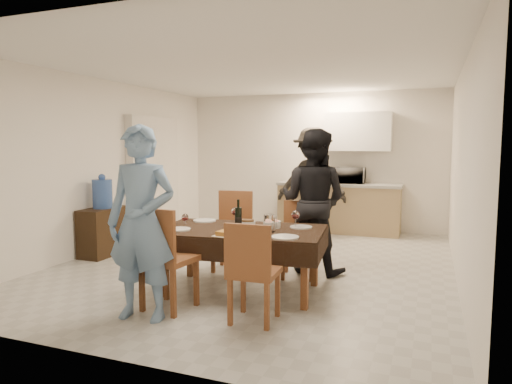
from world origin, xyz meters
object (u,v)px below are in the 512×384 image
wine_bottle (238,214)px  person_near (141,223)px  dining_table (241,232)px  savoury_tart (235,233)px  water_jug (102,194)px  person_far (313,201)px  microwave (350,175)px  water_pitcher (269,223)px  person_kitchen (312,182)px  console (104,232)px

wine_bottle → person_near: person_near is taller
dining_table → wine_bottle: wine_bottle is taller
savoury_tart → person_near: size_ratio=0.22×
water_jug → wine_bottle: bearing=-17.1°
person_far → microwave: bearing=-81.3°
dining_table → water_pitcher: size_ratio=10.37×
water_jug → savoury_tart: water_jug is taller
wine_bottle → person_kitchen: size_ratio=0.17×
dining_table → console: (-2.52, 0.81, -0.32)m
console → microwave: bearing=44.5°
water_pitcher → dining_table: bearing=171.9°
console → microwave: 4.37m
water_pitcher → person_kitchen: (-0.39, 3.44, 0.17)m
water_pitcher → savoury_tart: (-0.25, -0.33, -0.07)m
console → person_near: 2.77m
console → savoury_tart: 2.91m
dining_table → person_far: bearing=55.9°
dining_table → wine_bottle: bearing=128.6°
person_far → wine_bottle: bearing=67.8°
microwave → wine_bottle: bearing=81.0°
console → wine_bottle: size_ratio=2.36×
person_far → person_kitchen: person_kitchen is taller
savoury_tart → person_far: bearing=72.5°
dining_table → microwave: 3.89m
console → water_jug: 0.56m
person_near → person_kitchen: (0.51, 4.44, 0.06)m
water_jug → microwave: bearing=44.5°
water_pitcher → person_kitchen: bearing=96.6°
console → water_jug: water_jug is taller
water_jug → person_near: (1.97, -1.86, -0.00)m
water_jug → savoury_tart: 2.89m
wine_bottle → person_kitchen: (0.01, 3.34, 0.10)m
savoury_tart → person_far: 1.51m
wine_bottle → microwave: bearing=81.0°
water_pitcher → person_kitchen: size_ratio=0.10×
dining_table → microwave: size_ratio=3.58×
water_jug → wine_bottle: size_ratio=1.32×
savoury_tart → microwave: size_ratio=0.74×
person_kitchen → microwave: bearing=37.0°
water_pitcher → wine_bottle: bearing=166.0°
dining_table → console: bearing=155.8°
savoury_tart → person_far: person_far is taller
dining_table → water_jug: bearing=155.8°
microwave → person_far: size_ratio=0.29×
water_pitcher → person_far: person_far is taller
water_jug → person_kitchen: (2.48, 2.57, 0.05)m
person_near → person_far: (1.10, 2.10, 0.00)m
water_jug → water_pitcher: bearing=-16.7°
person_near → console: bearing=128.6°
wine_bottle → water_pitcher: (0.40, -0.10, -0.07)m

